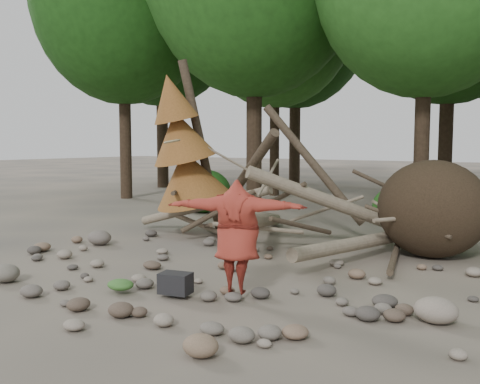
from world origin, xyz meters
The scene contains 13 objects.
ground centered at (0.00, 0.00, 0.00)m, with size 120.00×120.00×0.00m, color #514C44.
deadfall_pile centered at (2.02, 4.24, 0.95)m, with size 8.55×5.24×3.30m.
dead_conifer centered at (-3.12, 3.37, 2.11)m, with size 2.06×2.16×4.35m.
bush_left centered at (-5.50, 7.20, 0.72)m, with size 1.80×1.80×1.44m, color #1D4F15.
bush_mid centered at (0.80, 7.80, 0.56)m, with size 1.40×1.40×1.12m, color #27641D.
frisbee_thrower centered at (0.95, -0.27, 0.93)m, with size 2.50×1.27×2.31m.
backpack centered at (0.16, -0.76, 0.16)m, with size 0.47×0.31×0.31m, color black.
cloth_green centered at (-0.69, -1.07, 0.08)m, with size 0.44×0.37×0.16m, color #376829.
cloth_orange centered at (-0.33, -0.01, 0.05)m, with size 0.30×0.24×0.11m, color #C65822.
boulder_front_left centered at (-2.77, -1.69, 0.15)m, with size 0.51×0.46×0.30m, color #6F685C.
boulder_front_right centered at (1.87, -2.31, 0.12)m, with size 0.41×0.37×0.25m, color #7F664F.
boulder_mid_right centered at (3.71, 0.25, 0.17)m, with size 0.56×0.50×0.34m, color gray.
boulder_mid_left centered at (-3.99, 1.40, 0.17)m, with size 0.56×0.50×0.33m, color #696058.
Camera 1 is at (5.37, -6.72, 2.32)m, focal length 40.00 mm.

